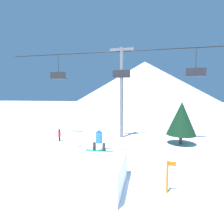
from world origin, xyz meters
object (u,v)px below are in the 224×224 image
(pine_tree_near, at_px, (181,118))
(distant_skier, at_px, (59,135))
(snow_ramp, at_px, (93,172))
(trail_marker, at_px, (168,176))
(snowboarder, at_px, (99,140))

(pine_tree_near, xyz_separation_m, distant_skier, (-11.42, -1.39, -1.71))
(snow_ramp, relative_size, trail_marker, 2.13)
(snowboarder, bearing_deg, distant_skier, 132.41)
(snow_ramp, xyz_separation_m, pine_tree_near, (5.61, 8.80, 1.65))
(distant_skier, bearing_deg, trail_marker, -38.09)
(snowboarder, bearing_deg, trail_marker, -15.01)
(distant_skier, bearing_deg, snow_ramp, -51.91)
(snow_ramp, height_order, snowboarder, snowboarder)
(snowboarder, height_order, pine_tree_near, pine_tree_near)
(pine_tree_near, relative_size, distant_skier, 3.18)
(pine_tree_near, bearing_deg, snowboarder, -125.76)
(snow_ramp, height_order, distant_skier, snow_ramp)
(trail_marker, bearing_deg, pine_tree_near, 76.55)
(distant_skier, bearing_deg, snowboarder, -47.59)
(trail_marker, bearing_deg, distant_skier, 141.91)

